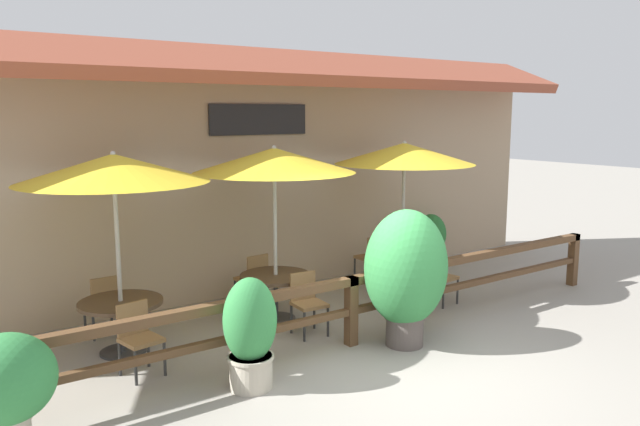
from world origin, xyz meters
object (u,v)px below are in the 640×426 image
potted_plant_entrance_palm (406,271)px  patio_umbrella_far (404,154)px  chair_near_wallside (103,302)px  dining_table_middle (276,283)px  chair_middle_wallside (253,277)px  chair_far_wallside (371,256)px  dining_table_near (121,311)px  dining_table_far (402,260)px  patio_umbrella_near (114,168)px  chair_middle_streetside (307,300)px  chair_far_streetside (438,274)px  potted_plant_tall_tropical (6,384)px  chair_near_streetside (138,335)px  patio_umbrella_middle (274,160)px  potted_plant_corner_fern (430,237)px  potted_plant_broad_leaf (250,332)px

potted_plant_entrance_palm → patio_umbrella_far: bearing=48.1°
chair_near_wallside → dining_table_middle: size_ratio=0.81×
chair_middle_wallside → chair_far_wallside: 2.54m
chair_far_wallside → potted_plant_entrance_palm: (-1.71, -2.74, 0.54)m
chair_middle_wallside → dining_table_near: bearing=11.3°
chair_near_wallside → dining_table_far: chair_near_wallside is taller
patio_umbrella_near → potted_plant_entrance_palm: (3.20, -1.94, -1.40)m
chair_middle_streetside → patio_umbrella_near: bearing=166.0°
chair_near_wallside → chair_far_streetside: same height
chair_near_wallside → potted_plant_tall_tropical: size_ratio=0.74×
potted_plant_tall_tropical → chair_middle_streetside: bearing=15.3°
chair_middle_streetside → chair_far_streetside: size_ratio=1.00×
potted_plant_entrance_palm → chair_near_streetside: bearing=160.7°
potted_plant_tall_tropical → chair_far_streetside: bearing=9.0°
chair_near_streetside → potted_plant_entrance_palm: size_ratio=0.47×
dining_table_middle → potted_plant_entrance_palm: 2.15m
dining_table_near → chair_middle_streetside: (2.38, -0.80, -0.08)m
patio_umbrella_middle → chair_far_streetside: patio_umbrella_middle is taller
chair_near_streetside → potted_plant_entrance_palm: 3.49m
patio_umbrella_middle → potted_plant_tall_tropical: patio_umbrella_middle is taller
chair_near_wallside → chair_far_streetside: bearing=159.5°
patio_umbrella_middle → patio_umbrella_far: size_ratio=1.00×
chair_middle_streetside → chair_far_streetside: (2.57, -0.06, 0.00)m
chair_near_streetside → potted_plant_tall_tropical: (-1.59, -1.11, 0.21)m
patio_umbrella_far → patio_umbrella_near: bearing=179.7°
patio_umbrella_far → chair_near_streetside: bearing=-171.3°
chair_near_streetside → chair_far_wallside: size_ratio=1.00×
chair_middle_wallside → chair_far_wallside: bearing=175.5°
patio_umbrella_far → chair_far_streetside: 2.10m
patio_umbrella_middle → chair_middle_streetside: patio_umbrella_middle is taller
chair_middle_streetside → chair_middle_wallside: same height
chair_near_streetside → dining_table_middle: chair_near_streetside is taller
patio_umbrella_far → potted_plant_entrance_palm: size_ratio=1.42×
patio_umbrella_far → potted_plant_corner_fern: (1.72, 1.01, -1.81)m
chair_far_wallside → potted_plant_corner_fern: 1.73m
patio_umbrella_far → potted_plant_corner_fern: patio_umbrella_far is taller
chair_near_wallside → dining_table_middle: bearing=158.4°
chair_far_wallside → chair_near_streetside: bearing=17.7°
chair_middle_streetside → potted_plant_broad_leaf: size_ratio=0.67×
chair_near_wallside → chair_middle_streetside: same height
patio_umbrella_near → potted_plant_tall_tropical: bearing=-130.8°
chair_near_streetside → potted_plant_broad_leaf: bearing=-60.6°
dining_table_middle → potted_plant_tall_tropical: potted_plant_tall_tropical is taller
potted_plant_entrance_palm → potted_plant_tall_tropical: 4.86m
chair_far_wallside → potted_plant_tall_tropical: 7.10m
chair_far_wallside → dining_table_far: bearing=89.9°
potted_plant_broad_leaf → potted_plant_entrance_palm: size_ratio=0.70×
dining_table_near → potted_plant_tall_tropical: size_ratio=0.92×
dining_table_near → patio_umbrella_far: 5.25m
chair_far_streetside → chair_far_wallside: same height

